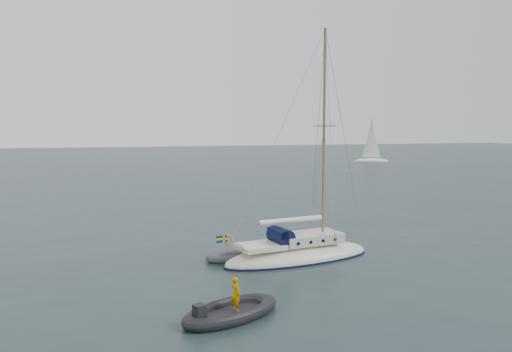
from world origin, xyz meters
name	(u,v)px	position (x,y,z in m)	size (l,w,h in m)	color
ground	(293,250)	(0.00, 0.00, 0.00)	(300.00, 300.00, 0.00)	black
sailboat	(299,242)	(-0.51, -2.02, 0.92)	(8.57, 2.57, 12.21)	white
dinghy	(234,257)	(-3.67, -1.19, 0.19)	(2.95, 1.33, 0.42)	#48494D
rib	(231,311)	(-5.73, -8.48, 0.23)	(4.05, 1.84, 1.44)	black
distant_yacht_b	(371,142)	(40.83, 61.62, 3.83)	(6.76, 3.60, 8.95)	white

